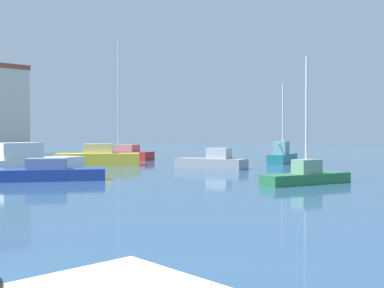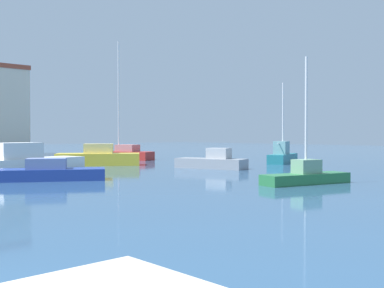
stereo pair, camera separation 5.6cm
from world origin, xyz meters
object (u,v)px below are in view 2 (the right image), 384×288
at_px(sailboat_red_mid_harbor, 120,153).
at_px(motorboat_grey_far_left, 212,162).
at_px(motorboat_white_near_pier, 23,161).
at_px(motorboat_blue_far_right, 44,173).
at_px(sailboat_teal_distant_north, 282,155).
at_px(motorboat_yellow_behind_lamppost, 98,158).
at_px(sailboat_green_distant_east, 306,175).

xyz_separation_m(sailboat_red_mid_harbor, motorboat_grey_far_left, (-2.01, -14.36, -0.10)).
bearing_deg(motorboat_white_near_pier, motorboat_blue_far_right, -104.53).
bearing_deg(motorboat_blue_far_right, motorboat_grey_far_left, -0.15).
xyz_separation_m(sailboat_teal_distant_north, motorboat_white_near_pier, (-19.79, 6.23, 0.02)).
bearing_deg(motorboat_yellow_behind_lamppost, motorboat_grey_far_left, -64.83).
relative_size(motorboat_yellow_behind_lamppost, motorboat_grey_far_left, 1.20).
height_order(motorboat_yellow_behind_lamppost, motorboat_white_near_pier, motorboat_white_near_pier).
bearing_deg(sailboat_red_mid_harbor, motorboat_yellow_behind_lamppost, -136.17).
distance_m(sailboat_green_distant_east, motorboat_blue_far_right, 13.58).
height_order(sailboat_red_mid_harbor, motorboat_grey_far_left, sailboat_red_mid_harbor).
bearing_deg(sailboat_red_mid_harbor, motorboat_grey_far_left, -97.96).
relative_size(sailboat_teal_distant_north, sailboat_red_mid_harbor, 0.60).
xyz_separation_m(motorboat_yellow_behind_lamppost, motorboat_blue_far_right, (-8.67, -8.53, -0.18)).
distance_m(motorboat_white_near_pier, motorboat_blue_far_right, 6.75).
bearing_deg(sailboat_teal_distant_north, motorboat_grey_far_left, -177.80).
bearing_deg(sailboat_green_distant_east, motorboat_grey_far_left, 68.65).
bearing_deg(motorboat_grey_far_left, motorboat_yellow_behind_lamppost, 115.17).
xyz_separation_m(motorboat_grey_far_left, motorboat_white_near_pier, (-11.00, 6.57, 0.19)).
distance_m(sailboat_red_mid_harbor, motorboat_white_near_pier, 15.16).
xyz_separation_m(sailboat_red_mid_harbor, motorboat_white_near_pier, (-13.01, -7.79, 0.09)).
xyz_separation_m(sailboat_teal_distant_north, motorboat_yellow_behind_lamppost, (-12.81, 8.23, -0.05)).
bearing_deg(sailboat_green_distant_east, sailboat_red_mid_harbor, 76.19).
relative_size(sailboat_teal_distant_north, sailboat_green_distant_east, 1.08).
distance_m(sailboat_teal_distant_north, sailboat_red_mid_harbor, 15.57).
height_order(sailboat_green_distant_east, motorboat_blue_far_right, sailboat_green_distant_east).
xyz_separation_m(motorboat_yellow_behind_lamppost, sailboat_green_distant_east, (-0.07, -19.04, -0.15)).
relative_size(motorboat_yellow_behind_lamppost, motorboat_blue_far_right, 1.00).
xyz_separation_m(sailboat_teal_distant_north, sailboat_red_mid_harbor, (-6.78, 14.02, -0.07)).
bearing_deg(motorboat_yellow_behind_lamppost, sailboat_teal_distant_north, -32.70).
xyz_separation_m(sailboat_red_mid_harbor, motorboat_yellow_behind_lamppost, (-6.03, -5.79, 0.02)).
height_order(sailboat_teal_distant_north, sailboat_green_distant_east, sailboat_teal_distant_north).
height_order(sailboat_teal_distant_north, motorboat_grey_far_left, sailboat_teal_distant_north).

